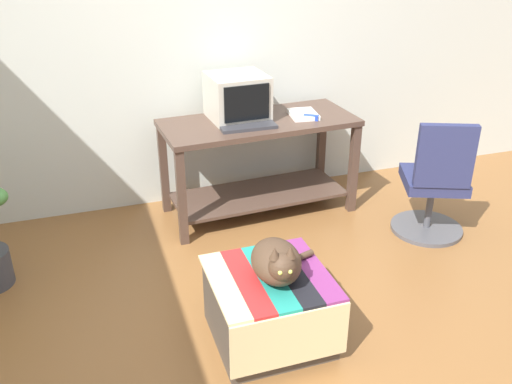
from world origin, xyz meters
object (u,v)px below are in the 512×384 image
book (303,114)px  ottoman_with_blanket (269,307)px  tv_monitor (237,97)px  cat (277,262)px  desk (259,150)px  keyboard (248,127)px  stapler (311,117)px  office_chair (435,186)px

book → ottoman_with_blanket: book is taller
tv_monitor → cat: tv_monitor is taller
desk → book: book is taller
desk → book: bearing=-7.7°
tv_monitor → keyboard: bearing=-91.6°
tv_monitor → stapler: tv_monitor is taller
book → stapler: (0.02, -0.09, 0.00)m
book → cat: book is taller
book → cat: (-0.74, -1.45, -0.26)m
tv_monitor → ottoman_with_blanket: tv_monitor is taller
keyboard → stapler: bearing=3.8°
desk → ottoman_with_blanket: desk is taller
tv_monitor → book: (0.48, -0.12, -0.14)m
desk → keyboard: bearing=-134.9°
stapler → cat: bearing=-174.6°
cat → stapler: bearing=68.3°
cat → book: bearing=70.6°
office_chair → ottoman_with_blanket: bearing=47.1°
cat → keyboard: bearing=86.3°
cat → tv_monitor: bearing=88.2°
tv_monitor → office_chair: size_ratio=0.48×
book → office_chair: bearing=-38.6°
office_chair → desk: bearing=-13.1°
keyboard → stapler: 0.49m
tv_monitor → stapler: bearing=-26.0°
book → keyboard: bearing=-159.4°
keyboard → office_chair: 1.38m
cat → office_chair: size_ratio=0.47×
desk → book: 0.43m
office_chair → cat: bearing=48.5°
tv_monitor → stapler: size_ratio=3.91×
desk → keyboard: (-0.13, -0.15, 0.25)m
ottoman_with_blanket → cat: bearing=-46.6°
tv_monitor → keyboard: size_ratio=1.08×
book → ottoman_with_blanket: size_ratio=0.38×
tv_monitor → ottoman_with_blanket: size_ratio=0.68×
desk → ottoman_with_blanket: size_ratio=2.32×
book → stapler: stapler is taller
ottoman_with_blanket → office_chair: office_chair is taller
desk → cat: (-0.39, -1.47, -0.00)m
tv_monitor → office_chair: (1.20, -0.83, -0.52)m
desk → stapler: stapler is taller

